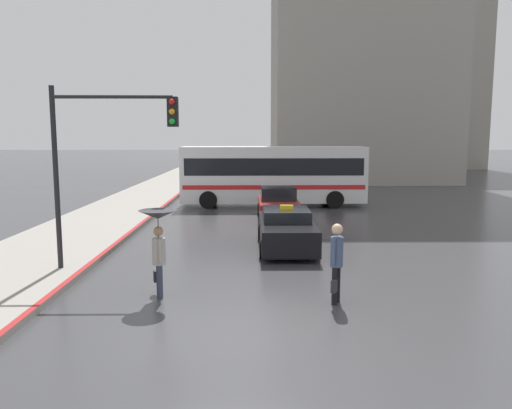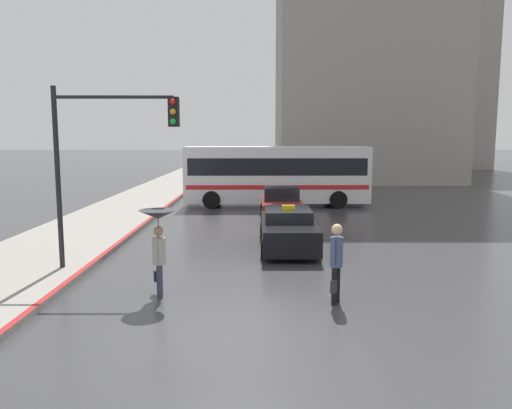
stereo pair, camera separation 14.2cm
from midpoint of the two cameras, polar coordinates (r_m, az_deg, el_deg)
ground_plane at (r=9.97m, az=-2.45°, el=-14.78°), size 300.00×300.00×0.00m
taxi at (r=17.28m, az=3.25°, el=-2.88°), size 1.91×4.57×1.51m
sedan_red at (r=23.31m, az=2.39°, el=-0.05°), size 1.91×4.10×1.51m
city_bus at (r=27.99m, az=1.80°, el=3.61°), size 10.17×2.74×3.31m
pedestrian_with_umbrella at (r=12.05m, az=-11.45°, el=-3.01°), size 0.91×0.91×2.11m
pedestrian_man at (r=11.58m, az=8.84°, el=-6.01°), size 0.40×0.56×1.87m
traffic_light at (r=14.33m, az=-17.02°, el=6.62°), size 3.46×0.38×5.20m
building_tower_near at (r=48.12m, az=11.72°, el=21.85°), size 15.11×12.39×31.48m
building_tower_far at (r=68.84m, az=18.86°, el=18.53°), size 13.30×8.65×34.57m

